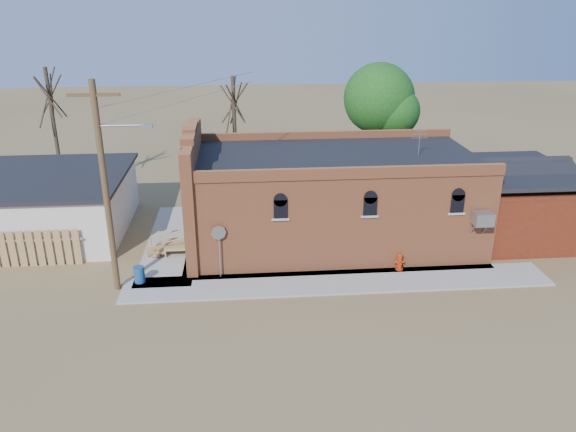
{
  "coord_description": "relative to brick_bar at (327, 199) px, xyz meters",
  "views": [
    {
      "loc": [
        -2.64,
        -20.97,
        11.99
      ],
      "look_at": [
        -0.57,
        3.13,
        2.4
      ],
      "focal_mm": 35.0,
      "sensor_mm": 36.0,
      "label": 1
    }
  ],
  "objects": [
    {
      "name": "sidewalk_west",
      "position": [
        -7.94,
        0.51,
        -2.3
      ],
      "size": [
        2.6,
        10.0,
        0.08
      ],
      "primitive_type": "cube",
      "color": "#9E9991",
      "rests_on": "ground"
    },
    {
      "name": "sidewalk_south",
      "position": [
        -0.14,
        -4.59,
        -2.3
      ],
      "size": [
        19.0,
        2.2,
        0.08
      ],
      "primitive_type": "cube",
      "color": "#9E9991",
      "rests_on": "ground"
    },
    {
      "name": "ground",
      "position": [
        -1.64,
        -5.49,
        -2.34
      ],
      "size": [
        120.0,
        120.0,
        0.0
      ],
      "primitive_type": "plane",
      "color": "brown",
      "rests_on": "ground"
    },
    {
      "name": "fire_hydrant",
      "position": [
        2.86,
        -3.7,
        -1.86
      ],
      "size": [
        0.46,
        0.44,
        0.81
      ],
      "rotation": [
        0.0,
        0.0,
        -0.2
      ],
      "color": "#A42609",
      "rests_on": "sidewalk_south"
    },
    {
      "name": "tree_bare_near",
      "position": [
        -4.64,
        7.51,
        3.62
      ],
      "size": [
        2.8,
        2.8,
        7.65
      ],
      "color": "#423525",
      "rests_on": "ground"
    },
    {
      "name": "tree_leafy",
      "position": [
        4.36,
        8.01,
        3.59
      ],
      "size": [
        4.4,
        4.4,
        8.15
      ],
      "color": "#423525",
      "rests_on": "ground"
    },
    {
      "name": "red_shed",
      "position": [
        9.86,
        0.01,
        -0.07
      ],
      "size": [
        5.4,
        6.4,
        4.3
      ],
      "color": "#561E0E",
      "rests_on": "ground"
    },
    {
      "name": "stop_sign",
      "position": [
        -5.38,
        -3.69,
        -0.33
      ],
      "size": [
        0.67,
        0.22,
        2.5
      ],
      "rotation": [
        0.0,
        0.0,
        -0.18
      ],
      "color": "#929297",
      "rests_on": "sidewalk_south"
    },
    {
      "name": "wood_fence",
      "position": [
        -14.44,
        -1.69,
        -1.44
      ],
      "size": [
        5.2,
        0.1,
        1.8
      ],
      "primitive_type": null,
      "color": "#AD814E",
      "rests_on": "ground"
    },
    {
      "name": "trash_barrel",
      "position": [
        -8.94,
        -3.9,
        -1.89
      ],
      "size": [
        0.6,
        0.6,
        0.73
      ],
      "primitive_type": "cylinder",
      "rotation": [
        0.0,
        0.0,
        -0.3
      ],
      "color": "navy",
      "rests_on": "sidewalk_west"
    },
    {
      "name": "tree_bare_far",
      "position": [
        -15.64,
        8.51,
        4.02
      ],
      "size": [
        2.8,
        2.8,
        8.16
      ],
      "color": "#423525",
      "rests_on": "ground"
    },
    {
      "name": "brick_bar",
      "position": [
        0.0,
        0.0,
        0.0
      ],
      "size": [
        16.4,
        7.97,
        6.3
      ],
      "color": "#CD6C3E",
      "rests_on": "ground"
    },
    {
      "name": "utility_pole",
      "position": [
        -9.79,
        -4.29,
        2.43
      ],
      "size": [
        3.12,
        0.26,
        9.0
      ],
      "color": "#442D1B",
      "rests_on": "ground"
    }
  ]
}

